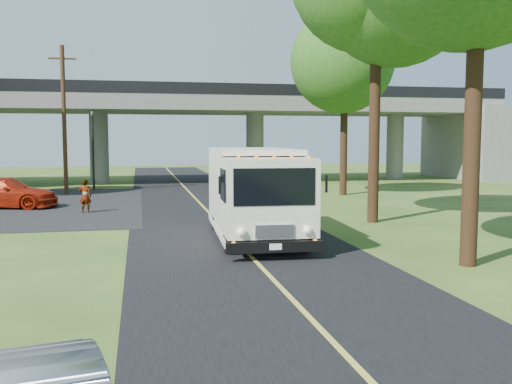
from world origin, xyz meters
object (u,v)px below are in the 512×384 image
object	(u,v)px
step_van	(255,191)
red_sedan	(4,193)
utility_pole	(64,119)
pedestrian	(85,196)
tree_right_far	(349,55)
traffic_signal	(93,142)

from	to	relation	value
step_van	red_sedan	world-z (taller)	step_van
utility_pole	pedestrian	distance (m)	10.53
step_van	red_sedan	distance (m)	15.18
red_sedan	step_van	bearing A→B (deg)	-123.61
step_van	pedestrian	xyz separation A→B (m)	(-6.24, 8.34, -0.88)
tree_right_far	red_sedan	world-z (taller)	tree_right_far
traffic_signal	step_van	bearing A→B (deg)	-71.42
red_sedan	pedestrian	world-z (taller)	pedestrian
traffic_signal	pedestrian	bearing A→B (deg)	-87.67
traffic_signal	pedestrian	xyz separation A→B (m)	(0.47, -11.61, -2.42)
step_van	traffic_signal	bearing A→B (deg)	111.35
red_sedan	utility_pole	bearing A→B (deg)	-3.75
traffic_signal	utility_pole	xyz separation A→B (m)	(-1.50, -2.00, 1.40)
utility_pole	red_sedan	size ratio (longest dim) A/B	1.73
pedestrian	traffic_signal	bearing A→B (deg)	-70.70
pedestrian	tree_right_far	bearing A→B (deg)	-142.73
utility_pole	tree_right_far	xyz separation A→B (m)	(16.71, -4.16, 3.71)
utility_pole	traffic_signal	bearing A→B (deg)	53.13
tree_right_far	red_sedan	xyz separation A→B (m)	(-18.83, -2.70, -7.55)
traffic_signal	tree_right_far	size ratio (longest dim) A/B	0.47
traffic_signal	utility_pole	size ratio (longest dim) A/B	0.58
tree_right_far	pedestrian	world-z (taller)	tree_right_far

